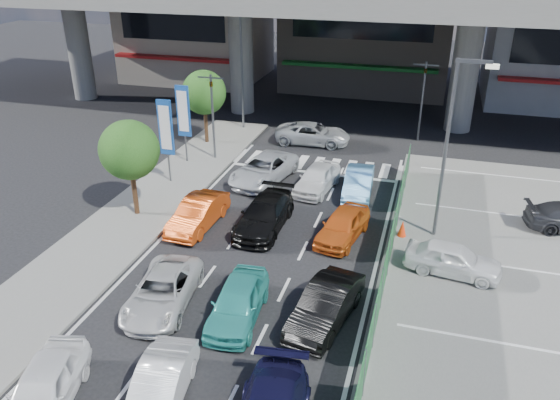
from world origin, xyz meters
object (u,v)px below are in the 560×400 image
(hatch_black_mid_right, at_px, (326,305))
(kei_truck_front_right, at_px, (359,182))
(traffic_light_left, at_px, (212,96))
(traffic_cone, at_px, (402,228))
(hatch_white_back_mid, at_px, (160,387))
(signboard_near, at_px, (166,130))
(taxi_orange_right, at_px, (343,225))
(traffic_light_right, at_px, (424,82))
(parked_sedan_white, at_px, (453,259))
(sedan_white_mid_left, at_px, (163,291))
(tree_far, at_px, (204,93))
(sedan_white_front_mid, at_px, (317,178))
(wagon_silver_front_left, at_px, (264,169))
(tree_near, at_px, (129,150))
(signboard_far, at_px, (183,113))
(taxi_orange_left, at_px, (198,213))
(van_white_back_left, at_px, (44,389))
(taxi_teal_mid, at_px, (238,302))
(street_lamp_left, at_px, (244,61))
(street_lamp_right, at_px, (452,136))
(sedan_black_mid, at_px, (264,215))
(crossing_wagon_silver, at_px, (313,134))

(hatch_black_mid_right, bearing_deg, kei_truck_front_right, 103.99)
(traffic_light_left, relative_size, traffic_cone, 6.75)
(traffic_light_left, height_order, hatch_white_back_mid, traffic_light_left)
(signboard_near, relative_size, taxi_orange_right, 1.20)
(traffic_light_left, relative_size, traffic_light_right, 1.00)
(hatch_white_back_mid, height_order, parked_sedan_white, parked_sedan_white)
(sedan_white_mid_left, bearing_deg, traffic_cone, 35.73)
(tree_far, distance_m, sedan_white_front_mid, 10.37)
(wagon_silver_front_left, bearing_deg, sedan_white_front_mid, 4.49)
(tree_near, distance_m, hatch_black_mid_right, 12.16)
(hatch_white_back_mid, bearing_deg, parked_sedan_white, 40.75)
(kei_truck_front_right, bearing_deg, traffic_cone, -60.74)
(signboard_near, relative_size, signboard_far, 1.00)
(traffic_light_left, bearing_deg, taxi_orange_left, -72.70)
(van_white_back_left, xyz_separation_m, taxi_teal_mid, (3.89, 5.41, 0.00))
(tree_far, height_order, taxi_orange_right, tree_far)
(street_lamp_left, relative_size, signboard_near, 1.70)
(tree_far, distance_m, taxi_orange_right, 14.96)
(tree_far, height_order, wagon_silver_front_left, tree_far)
(tree_far, bearing_deg, hatch_black_mid_right, -54.62)
(traffic_light_right, relative_size, sedan_white_front_mid, 1.28)
(street_lamp_right, distance_m, kei_truck_front_right, 6.83)
(wagon_silver_front_left, bearing_deg, hatch_black_mid_right, -51.02)
(traffic_light_left, xyz_separation_m, hatch_black_mid_right, (9.73, -13.45, -3.25))
(hatch_white_back_mid, xyz_separation_m, taxi_orange_right, (3.33, 11.02, 0.04))
(taxi_orange_left, relative_size, sedan_white_front_mid, 1.03)
(sedan_white_mid_left, height_order, wagon_silver_front_left, wagon_silver_front_left)
(traffic_light_right, distance_m, sedan_black_mid, 16.06)
(hatch_white_back_mid, relative_size, wagon_silver_front_left, 0.77)
(street_lamp_right, xyz_separation_m, signboard_near, (-14.37, 1.99, -1.71))
(signboard_near, xyz_separation_m, sedan_white_front_mid, (7.98, 1.34, -2.37))
(traffic_light_right, xyz_separation_m, signboard_far, (-13.10, -8.01, -0.87))
(taxi_teal_mid, height_order, wagon_silver_front_left, same)
(taxi_teal_mid, height_order, taxi_orange_right, taxi_teal_mid)
(signboard_far, distance_m, sedan_white_mid_left, 14.37)
(hatch_black_mid_right, xyz_separation_m, crossing_wagon_silver, (-4.63, 17.86, -0.02))
(taxi_teal_mid, height_order, taxi_orange_left, same)
(tree_near, bearing_deg, sedan_white_mid_left, -53.40)
(crossing_wagon_silver, xyz_separation_m, parked_sedan_white, (8.88, -13.48, 0.03))
(taxi_orange_left, bearing_deg, sedan_white_mid_left, -75.61)
(hatch_black_mid_right, bearing_deg, crossing_wagon_silver, 115.64)
(kei_truck_front_right, distance_m, parked_sedan_white, 8.13)
(kei_truck_front_right, height_order, traffic_cone, kei_truck_front_right)
(hatch_white_back_mid, bearing_deg, street_lamp_right, 50.50)
(street_lamp_right, relative_size, taxi_orange_left, 1.91)
(taxi_orange_right, xyz_separation_m, crossing_wagon_silver, (-4.14, 11.86, 0.01))
(taxi_orange_right, bearing_deg, hatch_black_mid_right, -74.85)
(sedan_black_mid, relative_size, wagon_silver_front_left, 0.96)
(street_lamp_right, bearing_deg, sedan_black_mid, -169.28)
(parked_sedan_white, bearing_deg, traffic_cone, 48.89)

